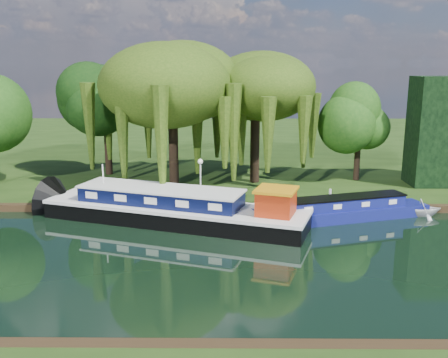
{
  "coord_description": "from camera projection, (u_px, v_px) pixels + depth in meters",
  "views": [
    {
      "loc": [
        2.4,
        -22.82,
        9.35
      ],
      "look_at": [
        2.16,
        5.37,
        2.8
      ],
      "focal_mm": 40.0,
      "sensor_mm": 36.0,
      "label": 1
    }
  ],
  "objects": [
    {
      "name": "ground",
      "position": [
        179.0,
        259.0,
        24.37
      ],
      "size": [
        120.0,
        120.0,
        0.0
      ],
      "primitive_type": "plane",
      "color": "black"
    },
    {
      "name": "far_bank",
      "position": [
        207.0,
        145.0,
        57.43
      ],
      "size": [
        120.0,
        52.0,
        0.45
      ],
      "primitive_type": "cube",
      "color": "#1A330E",
      "rests_on": "ground"
    },
    {
      "name": "dutch_barge",
      "position": [
        176.0,
        209.0,
        29.86
      ],
      "size": [
        16.42,
        8.51,
        3.4
      ],
      "rotation": [
        0.0,
        0.0,
        -0.32
      ],
      "color": "black",
      "rests_on": "ground"
    },
    {
      "name": "narrowboat",
      "position": [
        345.0,
        211.0,
        30.51
      ],
      "size": [
        10.86,
        4.88,
        1.58
      ],
      "rotation": [
        0.0,
        0.0,
        0.3
      ],
      "color": "navy",
      "rests_on": "ground"
    },
    {
      "name": "white_cruiser",
      "position": [
        422.0,
        216.0,
        31.31
      ],
      "size": [
        2.34,
        2.04,
        1.21
      ],
      "primitive_type": "imported",
      "rotation": [
        0.0,
        0.0,
        1.59
      ],
      "color": "silver",
      "rests_on": "ground"
    },
    {
      "name": "willow_left",
      "position": [
        172.0,
        87.0,
        35.62
      ],
      "size": [
        8.36,
        8.36,
        10.02
      ],
      "color": "black",
      "rests_on": "far_bank"
    },
    {
      "name": "willow_right",
      "position": [
        256.0,
        96.0,
        36.99
      ],
      "size": [
        7.33,
        7.33,
        8.93
      ],
      "color": "black",
      "rests_on": "far_bank"
    },
    {
      "name": "tree_far_mid",
      "position": [
        106.0,
        105.0,
        39.91
      ],
      "size": [
        5.04,
        5.04,
        8.24
      ],
      "color": "black",
      "rests_on": "far_bank"
    },
    {
      "name": "tree_far_right",
      "position": [
        359.0,
        123.0,
        38.12
      ],
      "size": [
        3.97,
        3.97,
        6.49
      ],
      "color": "black",
      "rests_on": "far_bank"
    },
    {
      "name": "lamppost",
      "position": [
        200.0,
        167.0,
        34.04
      ],
      "size": [
        0.36,
        0.36,
        2.56
      ],
      "color": "silver",
      "rests_on": "far_bank"
    },
    {
      "name": "mooring_posts",
      "position": [
        183.0,
        196.0,
        32.34
      ],
      "size": [
        19.16,
        0.16,
        1.0
      ],
      "color": "silver",
      "rests_on": "far_bank"
    },
    {
      "name": "reeds_near",
      "position": [
        360.0,
        331.0,
        16.81
      ],
      "size": [
        33.7,
        1.5,
        1.1
      ],
      "color": "#194612",
      "rests_on": "ground"
    }
  ]
}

